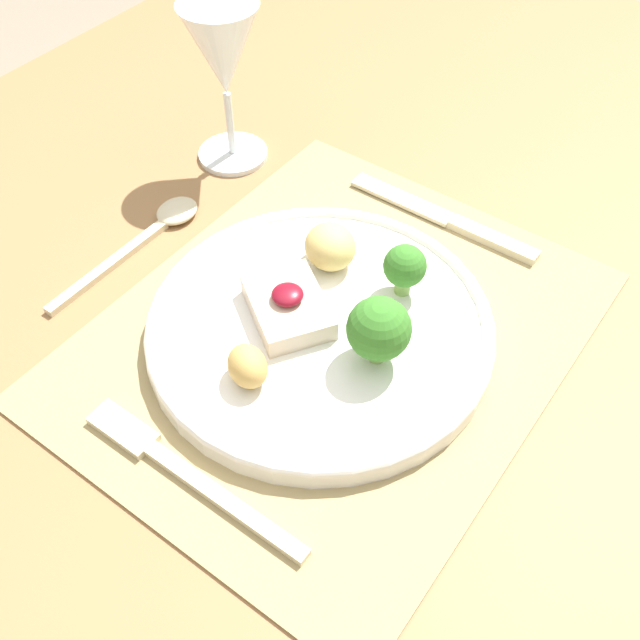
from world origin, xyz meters
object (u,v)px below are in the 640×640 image
knife (454,222)px  fork (178,468)px  dinner_plate (323,323)px  wine_glass_near (223,57)px  spoon (156,228)px

knife → fork: bearing=175.1°
dinner_plate → knife: 0.19m
dinner_plate → wine_glass_near: wine_glass_near is taller
dinner_plate → wine_glass_near: size_ratio=1.73×
knife → wine_glass_near: wine_glass_near is taller
dinner_plate → spoon: size_ratio=1.57×
spoon → wine_glass_near: size_ratio=1.10×
dinner_plate → fork: (-0.17, 0.01, -0.01)m
wine_glass_near → knife: bearing=-81.0°
fork → wine_glass_near: size_ratio=1.20×
knife → wine_glass_near: (-0.04, 0.25, 0.11)m
spoon → wine_glass_near: wine_glass_near is taller
fork → knife: knife is taller
dinner_plate → spoon: (0.01, 0.21, -0.01)m
knife → spoon: (-0.18, 0.23, -0.00)m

